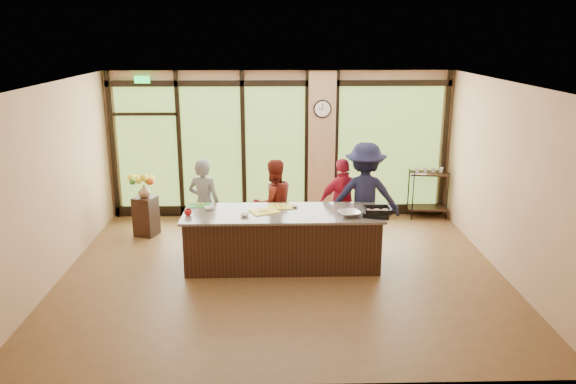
{
  "coord_description": "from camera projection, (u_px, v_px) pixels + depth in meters",
  "views": [
    {
      "loc": [
        -0.14,
        -8.34,
        3.72
      ],
      "look_at": [
        0.1,
        0.4,
        1.23
      ],
      "focal_mm": 35.0,
      "sensor_mm": 36.0,
      "label": 1
    }
  ],
  "objects": [
    {
      "name": "cook_right",
      "position": [
        364.0,
        197.0,
        9.79
      ],
      "size": [
        1.31,
        0.84,
        1.92
      ],
      "primitive_type": "imported",
      "rotation": [
        0.0,
        0.0,
        3.04
      ],
      "color": "#191B39",
      "rests_on": "floor"
    },
    {
      "name": "left_wall",
      "position": [
        53.0,
        184.0,
        8.54
      ],
      "size": [
        0.0,
        6.0,
        6.0
      ],
      "primitive_type": "plane",
      "rotation": [
        1.57,
        0.0,
        1.57
      ],
      "color": "tan",
      "rests_on": "floor"
    },
    {
      "name": "roasting_pan",
      "position": [
        377.0,
        214.0,
        8.87
      ],
      "size": [
        0.49,
        0.44,
        0.07
      ],
      "primitive_type": "cube",
      "rotation": [
        0.0,
        0.0,
        -0.33
      ],
      "color": "black",
      "rests_on": "countertop"
    },
    {
      "name": "cutting_board_right",
      "position": [
        281.0,
        206.0,
        9.36
      ],
      "size": [
        0.43,
        0.33,
        0.01
      ],
      "primitive_type": "cube",
      "rotation": [
        0.0,
        0.0,
        -0.06
      ],
      "color": "yellow",
      "rests_on": "countertop"
    },
    {
      "name": "cook_left",
      "position": [
        204.0,
        204.0,
        9.86
      ],
      "size": [
        0.69,
        0.57,
        1.64
      ],
      "primitive_type": "imported",
      "rotation": [
        0.0,
        0.0,
        2.79
      ],
      "color": "gray",
      "rests_on": "floor"
    },
    {
      "name": "right_wall",
      "position": [
        507.0,
        181.0,
        8.72
      ],
      "size": [
        0.0,
        6.0,
        6.0
      ],
      "primitive_type": "plane",
      "rotation": [
        1.57,
        0.0,
        -1.57
      ],
      "color": "tan",
      "rests_on": "floor"
    },
    {
      "name": "cutting_board_left",
      "position": [
        199.0,
        205.0,
        9.41
      ],
      "size": [
        0.39,
        0.3,
        0.01
      ],
      "primitive_type": "cube",
      "rotation": [
        0.0,
        0.0,
        0.05
      ],
      "color": "#378B32",
      "rests_on": "countertop"
    },
    {
      "name": "floor",
      "position": [
        283.0,
        272.0,
        9.04
      ],
      "size": [
        7.0,
        7.0,
        0.0
      ],
      "primitive_type": "plane",
      "color": "brown",
      "rests_on": "ground"
    },
    {
      "name": "flower_stand",
      "position": [
        146.0,
        216.0,
        10.61
      ],
      "size": [
        0.48,
        0.48,
        0.75
      ],
      "primitive_type": "cube",
      "rotation": [
        0.0,
        0.0,
        -0.34
      ],
      "color": "black",
      "rests_on": "floor"
    },
    {
      "name": "prep_bowl_mid",
      "position": [
        245.0,
        215.0,
        8.86
      ],
      "size": [
        0.15,
        0.15,
        0.04
      ],
      "primitive_type": "imported",
      "rotation": [
        0.0,
        0.0,
        -0.11
      ],
      "color": "white",
      "rests_on": "countertop"
    },
    {
      "name": "red_ramekin",
      "position": [
        188.0,
        213.0,
        8.9
      ],
      "size": [
        0.13,
        0.13,
        0.1
      ],
      "primitive_type": "imported",
      "rotation": [
        0.0,
        0.0,
        0.12
      ],
      "color": "red",
      "rests_on": "countertop"
    },
    {
      "name": "mixing_bowl",
      "position": [
        350.0,
        214.0,
        8.86
      ],
      "size": [
        0.41,
        0.41,
        0.08
      ],
      "primitive_type": "imported",
      "rotation": [
        0.0,
        0.0,
        0.25
      ],
      "color": "silver",
      "rests_on": "countertop"
    },
    {
      "name": "prep_bowl_near",
      "position": [
        209.0,
        208.0,
        9.18
      ],
      "size": [
        0.17,
        0.17,
        0.05
      ],
      "primitive_type": "imported",
      "rotation": [
        0.0,
        0.0,
        -0.03
      ],
      "color": "white",
      "rests_on": "countertop"
    },
    {
      "name": "cutting_board_center",
      "position": [
        265.0,
        211.0,
        9.09
      ],
      "size": [
        0.54,
        0.48,
        0.01
      ],
      "primitive_type": "cube",
      "rotation": [
        0.0,
        0.0,
        0.42
      ],
      "color": "yellow",
      "rests_on": "countertop"
    },
    {
      "name": "back_wall",
      "position": [
        280.0,
        145.0,
        11.51
      ],
      "size": [
        7.0,
        0.0,
        7.0
      ],
      "primitive_type": "plane",
      "rotation": [
        1.57,
        0.0,
        0.0
      ],
      "color": "tan",
      "rests_on": "floor"
    },
    {
      "name": "wall_clock",
      "position": [
        322.0,
        109.0,
        11.2
      ],
      "size": [
        0.36,
        0.04,
        0.36
      ],
      "color": "black",
      "rests_on": "window_wall"
    },
    {
      "name": "window_wall",
      "position": [
        288.0,
        150.0,
        11.5
      ],
      "size": [
        6.9,
        0.12,
        3.0
      ],
      "color": "tan",
      "rests_on": "floor"
    },
    {
      "name": "cook_midleft",
      "position": [
        273.0,
        204.0,
        9.91
      ],
      "size": [
        0.95,
        0.86,
        1.6
      ],
      "primitive_type": "imported",
      "rotation": [
        0.0,
        0.0,
        3.53
      ],
      "color": "maroon",
      "rests_on": "floor"
    },
    {
      "name": "flower_vase",
      "position": [
        144.0,
        191.0,
        10.47
      ],
      "size": [
        0.25,
        0.25,
        0.24
      ],
      "primitive_type": "imported",
      "rotation": [
        0.0,
        0.0,
        0.07
      ],
      "color": "#8C6E4C",
      "rests_on": "flower_stand"
    },
    {
      "name": "ceiling",
      "position": [
        282.0,
        83.0,
        8.21
      ],
      "size": [
        7.0,
        7.0,
        0.0
      ],
      "primitive_type": "plane",
      "rotation": [
        3.14,
        0.0,
        0.0
      ],
      "color": "white",
      "rests_on": "back_wall"
    },
    {
      "name": "prep_bowl_far",
      "position": [
        295.0,
        206.0,
        9.33
      ],
      "size": [
        0.16,
        0.16,
        0.03
      ],
      "primitive_type": "imported",
      "rotation": [
        0.0,
        0.0,
        -0.27
      ],
      "color": "white",
      "rests_on": "countertop"
    },
    {
      "name": "island_base",
      "position": [
        282.0,
        240.0,
        9.2
      ],
      "size": [
        3.1,
        1.0,
        0.88
      ],
      "primitive_type": "cube",
      "color": "black",
      "rests_on": "floor"
    },
    {
      "name": "countertop",
      "position": [
        282.0,
        213.0,
        9.08
      ],
      "size": [
        3.2,
        1.1,
        0.04
      ],
      "primitive_type": "cube",
      "color": "#6C6159",
      "rests_on": "island_base"
    },
    {
      "name": "bar_cart",
      "position": [
        428.0,
        188.0,
        11.59
      ],
      "size": [
        0.83,
        0.56,
        1.06
      ],
      "rotation": [
        0.0,
        0.0,
        -0.16
      ],
      "color": "black",
      "rests_on": "floor"
    },
    {
      "name": "cook_midright",
      "position": [
        343.0,
        203.0,
        9.94
      ],
      "size": [
        1.02,
        0.63,
        1.61
      ],
      "primitive_type": "imported",
      "rotation": [
        0.0,
        0.0,
        3.41
      ],
      "color": "#B41B35",
      "rests_on": "floor"
    }
  ]
}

